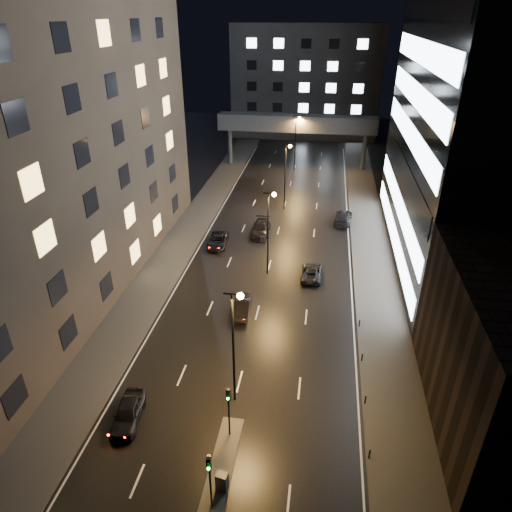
# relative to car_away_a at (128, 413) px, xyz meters

# --- Properties ---
(ground) EXTENTS (160.00, 160.00, 0.00)m
(ground) POSITION_rel_car_away_a_xyz_m (7.51, 35.27, -0.79)
(ground) COLOR black
(ground) RESTS_ON ground
(sidewalk_left) EXTENTS (5.00, 110.00, 0.15)m
(sidewalk_left) POSITION_rel_car_away_a_xyz_m (-4.99, 30.27, -0.72)
(sidewalk_left) COLOR #383533
(sidewalk_left) RESTS_ON ground
(sidewalk_right) EXTENTS (5.00, 110.00, 0.15)m
(sidewalk_right) POSITION_rel_car_away_a_xyz_m (20.01, 30.27, -0.72)
(sidewalk_right) COLOR #383533
(sidewalk_right) RESTS_ON ground
(building_left) EXTENTS (15.00, 48.00, 40.00)m
(building_left) POSITION_rel_car_away_a_xyz_m (-14.99, 19.27, 19.21)
(building_left) COLOR #2D2319
(building_left) RESTS_ON ground
(building_far) EXTENTS (34.00, 14.00, 25.00)m
(building_far) POSITION_rel_car_away_a_xyz_m (7.51, 93.27, 11.71)
(building_far) COLOR #333335
(building_far) RESTS_ON ground
(skybridge) EXTENTS (30.00, 3.00, 10.00)m
(skybridge) POSITION_rel_car_away_a_xyz_m (7.51, 65.27, 7.55)
(skybridge) COLOR #333335
(skybridge) RESTS_ON ground
(median_island) EXTENTS (1.60, 8.00, 0.15)m
(median_island) POSITION_rel_car_away_a_xyz_m (7.81, -2.73, -0.72)
(median_island) COLOR #383533
(median_island) RESTS_ON ground
(traffic_signal_near) EXTENTS (0.28, 0.34, 4.40)m
(traffic_signal_near) POSITION_rel_car_away_a_xyz_m (7.81, -0.23, 2.30)
(traffic_signal_near) COLOR black
(traffic_signal_near) RESTS_ON median_island
(traffic_signal_far) EXTENTS (0.28, 0.34, 4.40)m
(traffic_signal_far) POSITION_rel_car_away_a_xyz_m (7.81, -5.73, 2.30)
(traffic_signal_far) COLOR black
(traffic_signal_far) RESTS_ON median_island
(bollard_row) EXTENTS (0.12, 25.12, 0.90)m
(bollard_row) POSITION_rel_car_away_a_xyz_m (17.71, 1.77, -0.34)
(bollard_row) COLOR black
(bollard_row) RESTS_ON ground
(streetlight_near) EXTENTS (1.45, 0.50, 10.15)m
(streetlight_near) POSITION_rel_car_away_a_xyz_m (7.67, 3.27, 5.71)
(streetlight_near) COLOR black
(streetlight_near) RESTS_ON ground
(streetlight_mid_a) EXTENTS (1.45, 0.50, 10.15)m
(streetlight_mid_a) POSITION_rel_car_away_a_xyz_m (7.67, 23.27, 5.71)
(streetlight_mid_a) COLOR black
(streetlight_mid_a) RESTS_ON ground
(streetlight_mid_b) EXTENTS (1.45, 0.50, 10.15)m
(streetlight_mid_b) POSITION_rel_car_away_a_xyz_m (7.67, 43.27, 5.71)
(streetlight_mid_b) COLOR black
(streetlight_mid_b) RESTS_ON ground
(streetlight_far) EXTENTS (1.45, 0.50, 10.15)m
(streetlight_far) POSITION_rel_car_away_a_xyz_m (7.67, 63.27, 5.71)
(streetlight_far) COLOR black
(streetlight_far) RESTS_ON ground
(car_away_a) EXTENTS (2.42, 4.84, 1.58)m
(car_away_a) POSITION_rel_car_away_a_xyz_m (0.00, 0.00, 0.00)
(car_away_a) COLOR black
(car_away_a) RESTS_ON ground
(car_away_b) EXTENTS (1.80, 4.62, 1.50)m
(car_away_b) POSITION_rel_car_away_a_xyz_m (6.01, 14.97, -0.04)
(car_away_b) COLOR black
(car_away_b) RESTS_ON ground
(car_away_c) EXTENTS (2.64, 5.26, 1.43)m
(car_away_c) POSITION_rel_car_away_a_xyz_m (0.12, 29.45, -0.08)
(car_away_c) COLOR black
(car_away_c) RESTS_ON ground
(car_away_d) EXTENTS (2.32, 5.68, 1.65)m
(car_away_d) POSITION_rel_car_away_a_xyz_m (5.17, 33.80, 0.03)
(car_away_d) COLOR black
(car_away_d) RESTS_ON ground
(car_toward_a) EXTENTS (2.34, 4.95, 1.37)m
(car_toward_a) POSITION_rel_car_away_a_xyz_m (12.64, 23.14, -0.11)
(car_toward_a) COLOR black
(car_toward_a) RESTS_ON ground
(car_toward_b) EXTENTS (2.95, 5.92, 1.65)m
(car_toward_b) POSITION_rel_car_away_a_xyz_m (16.51, 39.53, 0.03)
(car_toward_b) COLOR black
(car_toward_b) RESTS_ON ground
(utility_cabinet) EXTENTS (0.82, 0.67, 1.37)m
(utility_cabinet) POSITION_rel_car_away_a_xyz_m (8.21, -4.50, 0.04)
(utility_cabinet) COLOR #48484A
(utility_cabinet) RESTS_ON median_island
(cone_a) EXTENTS (0.36, 0.36, 0.49)m
(cone_a) POSITION_rel_car_away_a_xyz_m (6.79, -2.40, -0.55)
(cone_a) COLOR #DB5A0B
(cone_a) RESTS_ON ground
(cone_b) EXTENTS (0.44, 0.44, 0.56)m
(cone_b) POSITION_rel_car_away_a_xyz_m (7.89, -4.08, -0.51)
(cone_b) COLOR #FF410D
(cone_b) RESTS_ON ground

